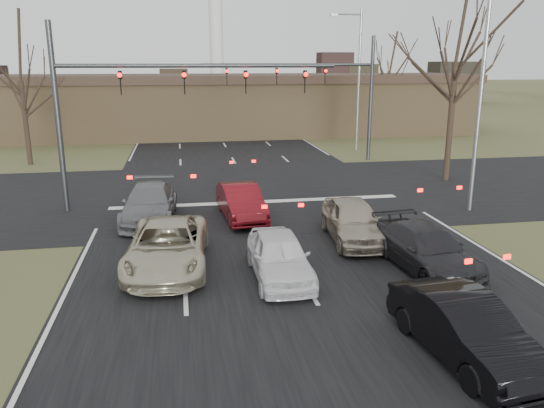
{
  "coord_description": "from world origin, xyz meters",
  "views": [
    {
      "loc": [
        -3.46,
        -10.71,
        6.33
      ],
      "look_at": [
        -0.68,
        5.23,
        2.0
      ],
      "focal_mm": 35.0,
      "sensor_mm": 36.0,
      "label": 1
    }
  ],
  "objects_px": {
    "mast_arm_far": "(330,84)",
    "car_red_ahead": "(241,202)",
    "car_white_sedan": "(279,256)",
    "car_grey_ahead": "(150,203)",
    "mast_arm_near": "(136,93)",
    "building": "(239,104)",
    "car_silver_suv": "(167,246)",
    "streetlight_right_far": "(357,73)",
    "streetlight_right_near": "(478,81)",
    "car_black_hatch": "(465,328)",
    "car_silver_ahead": "(353,220)",
    "car_charcoal_sedan": "(426,249)"
  },
  "relations": [
    {
      "from": "streetlight_right_near",
      "to": "car_grey_ahead",
      "type": "relative_size",
      "value": 1.99
    },
    {
      "from": "streetlight_right_near",
      "to": "car_white_sedan",
      "type": "distance_m",
      "value": 12.23
    },
    {
      "from": "car_red_ahead",
      "to": "mast_arm_far",
      "type": "bearing_deg",
      "value": 55.25
    },
    {
      "from": "car_black_hatch",
      "to": "car_silver_ahead",
      "type": "bearing_deg",
      "value": 82.72
    },
    {
      "from": "streetlight_right_near",
      "to": "car_silver_ahead",
      "type": "xyz_separation_m",
      "value": [
        -6.18,
        -2.99,
        -4.82
      ]
    },
    {
      "from": "car_white_sedan",
      "to": "car_grey_ahead",
      "type": "xyz_separation_m",
      "value": [
        -4.15,
        6.88,
        0.03
      ]
    },
    {
      "from": "car_grey_ahead",
      "to": "car_silver_suv",
      "type": "bearing_deg",
      "value": -78.29
    },
    {
      "from": "mast_arm_near",
      "to": "mast_arm_far",
      "type": "height_order",
      "value": "same"
    },
    {
      "from": "mast_arm_near",
      "to": "car_black_hatch",
      "type": "height_order",
      "value": "mast_arm_near"
    },
    {
      "from": "building",
      "to": "mast_arm_near",
      "type": "height_order",
      "value": "mast_arm_near"
    },
    {
      "from": "car_charcoal_sedan",
      "to": "car_silver_ahead",
      "type": "height_order",
      "value": "car_silver_ahead"
    },
    {
      "from": "streetlight_right_far",
      "to": "streetlight_right_near",
      "type": "bearing_deg",
      "value": -91.68
    },
    {
      "from": "mast_arm_near",
      "to": "car_black_hatch",
      "type": "bearing_deg",
      "value": -61.35
    },
    {
      "from": "car_charcoal_sedan",
      "to": "car_red_ahead",
      "type": "bearing_deg",
      "value": 122.19
    },
    {
      "from": "car_silver_suv",
      "to": "car_silver_ahead",
      "type": "distance_m",
      "value": 6.83
    },
    {
      "from": "mast_arm_far",
      "to": "car_red_ahead",
      "type": "distance_m",
      "value": 15.06
    },
    {
      "from": "building",
      "to": "car_black_hatch",
      "type": "distance_m",
      "value": 39.17
    },
    {
      "from": "car_silver_suv",
      "to": "streetlight_right_near",
      "type": "bearing_deg",
      "value": 23.96
    },
    {
      "from": "mast_arm_far",
      "to": "mast_arm_near",
      "type": "bearing_deg",
      "value": -138.78
    },
    {
      "from": "mast_arm_far",
      "to": "streetlight_right_near",
      "type": "height_order",
      "value": "streetlight_right_near"
    },
    {
      "from": "streetlight_right_far",
      "to": "car_red_ahead",
      "type": "xyz_separation_m",
      "value": [
        -10.39,
        -16.48,
        -4.88
      ]
    },
    {
      "from": "building",
      "to": "car_red_ahead",
      "type": "bearing_deg",
      "value": -96.37
    },
    {
      "from": "car_white_sedan",
      "to": "streetlight_right_near",
      "type": "bearing_deg",
      "value": 32.29
    },
    {
      "from": "streetlight_right_far",
      "to": "car_silver_suv",
      "type": "height_order",
      "value": "streetlight_right_far"
    },
    {
      "from": "building",
      "to": "car_silver_suv",
      "type": "bearing_deg",
      "value": -100.43
    },
    {
      "from": "mast_arm_near",
      "to": "car_grey_ahead",
      "type": "height_order",
      "value": "mast_arm_near"
    },
    {
      "from": "mast_arm_far",
      "to": "car_black_hatch",
      "type": "xyz_separation_m",
      "value": [
        -3.7,
        -24.12,
        -4.3
      ]
    },
    {
      "from": "car_grey_ahead",
      "to": "car_white_sedan",
      "type": "bearing_deg",
      "value": -55.61
    },
    {
      "from": "mast_arm_near",
      "to": "car_silver_ahead",
      "type": "relative_size",
      "value": 2.7
    },
    {
      "from": "mast_arm_near",
      "to": "car_grey_ahead",
      "type": "bearing_deg",
      "value": -78.82
    },
    {
      "from": "streetlight_right_near",
      "to": "car_silver_suv",
      "type": "height_order",
      "value": "streetlight_right_near"
    },
    {
      "from": "mast_arm_far",
      "to": "streetlight_right_far",
      "type": "bearing_deg",
      "value": 51.89
    },
    {
      "from": "building",
      "to": "car_white_sedan",
      "type": "height_order",
      "value": "building"
    },
    {
      "from": "streetlight_right_near",
      "to": "car_black_hatch",
      "type": "height_order",
      "value": "streetlight_right_near"
    },
    {
      "from": "car_black_hatch",
      "to": "car_silver_ahead",
      "type": "xyz_separation_m",
      "value": [
        0.15,
        8.13,
        0.05
      ]
    },
    {
      "from": "car_white_sedan",
      "to": "streetlight_right_far",
      "type": "bearing_deg",
      "value": 66.55
    },
    {
      "from": "streetlight_right_near",
      "to": "car_charcoal_sedan",
      "type": "xyz_separation_m",
      "value": [
        -4.82,
        -6.12,
        -4.91
      ]
    },
    {
      "from": "car_silver_ahead",
      "to": "streetlight_right_near",
      "type": "bearing_deg",
      "value": 30.12
    },
    {
      "from": "building",
      "to": "car_red_ahead",
      "type": "height_order",
      "value": "building"
    },
    {
      "from": "car_charcoal_sedan",
      "to": "car_silver_ahead",
      "type": "xyz_separation_m",
      "value": [
        -1.36,
        3.13,
        0.08
      ]
    },
    {
      "from": "car_black_hatch",
      "to": "car_charcoal_sedan",
      "type": "relative_size",
      "value": 0.92
    },
    {
      "from": "building",
      "to": "car_white_sedan",
      "type": "distance_m",
      "value": 34.15
    },
    {
      "from": "mast_arm_near",
      "to": "car_black_hatch",
      "type": "relative_size",
      "value": 2.8
    },
    {
      "from": "building",
      "to": "car_silver_suv",
      "type": "xyz_separation_m",
      "value": [
        -6.0,
        -32.61,
        -1.93
      ]
    },
    {
      "from": "streetlight_right_near",
      "to": "car_red_ahead",
      "type": "height_order",
      "value": "streetlight_right_near"
    },
    {
      "from": "car_silver_ahead",
      "to": "mast_arm_far",
      "type": "bearing_deg",
      "value": 81.8
    },
    {
      "from": "streetlight_right_near",
      "to": "car_charcoal_sedan",
      "type": "distance_m",
      "value": 9.21
    },
    {
      "from": "mast_arm_far",
      "to": "car_silver_suv",
      "type": "bearing_deg",
      "value": -120.05
    },
    {
      "from": "mast_arm_near",
      "to": "streetlight_right_near",
      "type": "height_order",
      "value": "streetlight_right_near"
    },
    {
      "from": "mast_arm_far",
      "to": "streetlight_right_far",
      "type": "height_order",
      "value": "streetlight_right_far"
    }
  ]
}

